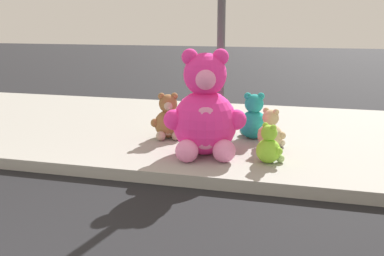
{
  "coord_description": "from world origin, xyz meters",
  "views": [
    {
      "loc": [
        2.1,
        -1.39,
        1.85
      ],
      "look_at": [
        0.8,
        3.6,
        0.55
      ],
      "focal_mm": 39.88,
      "sensor_mm": 36.0,
      "label": 1
    }
  ],
  "objects": [
    {
      "name": "plush_pink_large",
      "position": [
        0.92,
        3.81,
        0.7
      ],
      "size": [
        1.03,
        0.96,
        1.36
      ],
      "color": "#F22D93",
      "rests_on": "sidewalk"
    },
    {
      "name": "plush_teal",
      "position": [
        1.43,
        4.78,
        0.42
      ],
      "size": [
        0.52,
        0.48,
        0.69
      ],
      "color": "teal",
      "rests_on": "sidewalk"
    },
    {
      "name": "sign_pole",
      "position": [
        1.0,
        4.4,
        1.85
      ],
      "size": [
        0.56,
        0.11,
        3.2
      ],
      "color": "#4C4C51",
      "rests_on": "sidewalk"
    },
    {
      "name": "plush_brown",
      "position": [
        0.21,
        4.47,
        0.42
      ],
      "size": [
        0.5,
        0.48,
        0.68
      ],
      "color": "olive",
      "rests_on": "sidewalk"
    },
    {
      "name": "plush_tan",
      "position": [
        1.72,
        4.34,
        0.37
      ],
      "size": [
        0.39,
        0.4,
        0.56
      ],
      "color": "tan",
      "rests_on": "sidewalk"
    },
    {
      "name": "sidewalk",
      "position": [
        0.0,
        5.2,
        0.07
      ],
      "size": [
        28.0,
        4.4,
        0.15
      ],
      "primitive_type": "cube",
      "color": "#9E9B93",
      "rests_on": "ground_plane"
    },
    {
      "name": "plush_lime",
      "position": [
        1.76,
        3.7,
        0.35
      ],
      "size": [
        0.35,
        0.35,
        0.49
      ],
      "color": "#8CD133",
      "rests_on": "sidewalk"
    },
    {
      "name": "plush_red",
      "position": [
        0.75,
        5.08,
        0.44
      ],
      "size": [
        0.52,
        0.51,
        0.72
      ],
      "color": "red",
      "rests_on": "sidewalk"
    }
  ]
}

